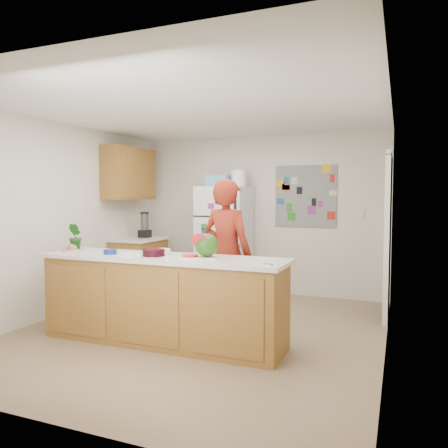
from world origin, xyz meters
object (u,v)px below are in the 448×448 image
at_px(refrigerator, 225,241).
at_px(watermelon, 207,245).
at_px(cherry_bowl, 154,253).
at_px(person, 227,255).

distance_m(refrigerator, watermelon, 2.45).
relative_size(refrigerator, cherry_bowl, 7.36).
bearing_deg(refrigerator, watermelon, -72.36).
distance_m(refrigerator, cherry_bowl, 2.42).
relative_size(person, cherry_bowl, 7.56).
bearing_deg(cherry_bowl, watermelon, 8.31).
xyz_separation_m(refrigerator, person, (0.72, -1.71, 0.02)).
height_order(person, watermelon, person).
bearing_deg(person, refrigerator, -54.20).
xyz_separation_m(person, watermelon, (0.02, -0.62, 0.18)).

